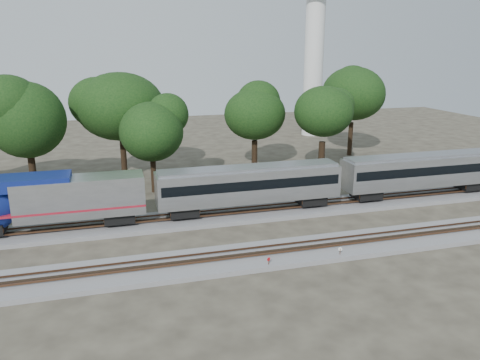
% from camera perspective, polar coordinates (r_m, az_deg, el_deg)
% --- Properties ---
extents(ground, '(160.00, 160.00, 0.00)m').
position_cam_1_polar(ground, '(41.85, -2.36, -7.60)').
color(ground, '#383328').
rests_on(ground, ground).
extents(track_far, '(160.00, 5.00, 0.73)m').
position_cam_1_polar(track_far, '(47.21, -4.06, -4.57)').
color(track_far, slate).
rests_on(track_far, ground).
extents(track_near, '(160.00, 5.00, 0.73)m').
position_cam_1_polar(track_near, '(38.23, -0.95, -9.62)').
color(track_near, slate).
rests_on(track_near, ground).
extents(switch_stand_red, '(0.30, 0.15, 1.00)m').
position_cam_1_polar(switch_stand_red, '(36.88, 3.51, -9.90)').
color(switch_stand_red, '#512D19').
rests_on(switch_stand_red, ground).
extents(switch_stand_white, '(0.31, 0.16, 1.04)m').
position_cam_1_polar(switch_stand_white, '(39.31, 12.10, -8.51)').
color(switch_stand_white, '#512D19').
rests_on(switch_stand_white, ground).
extents(switch_lever, '(0.56, 0.43, 0.30)m').
position_cam_1_polar(switch_lever, '(38.56, 6.51, -9.58)').
color(switch_lever, '#512D19').
rests_on(switch_lever, ground).
extents(tree_2, '(9.03, 9.03, 12.73)m').
position_cam_1_polar(tree_2, '(57.56, -24.60, 6.65)').
color(tree_2, black).
rests_on(tree_2, ground).
extents(tree_3, '(9.69, 9.69, 13.66)m').
position_cam_1_polar(tree_3, '(61.12, -14.40, 8.66)').
color(tree_3, black).
rests_on(tree_3, ground).
extents(tree_4, '(7.41, 7.41, 10.44)m').
position_cam_1_polar(tree_4, '(55.24, -10.75, 5.79)').
color(tree_4, black).
rests_on(tree_4, ground).
extents(tree_5, '(8.02, 8.02, 11.30)m').
position_cam_1_polar(tree_5, '(64.39, 1.83, 8.00)').
color(tree_5, black).
rests_on(tree_5, ground).
extents(tree_6, '(8.80, 8.80, 12.40)m').
position_cam_1_polar(tree_6, '(62.22, 10.16, 8.21)').
color(tree_6, black).
rests_on(tree_6, ground).
extents(tree_7, '(9.94, 9.94, 14.01)m').
position_cam_1_polar(tree_7, '(75.78, 13.63, 10.20)').
color(tree_7, black).
rests_on(tree_7, ground).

